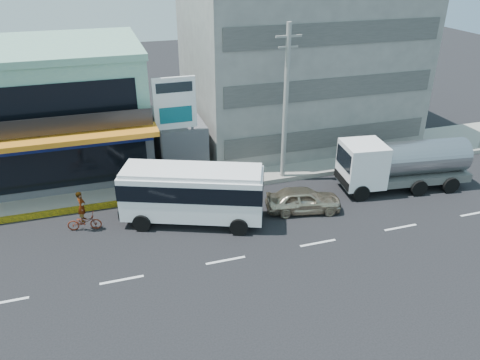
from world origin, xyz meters
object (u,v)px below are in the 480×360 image
at_px(satellite_dish, 179,120).
at_px(sedan, 303,200).
at_px(tanker_truck, 400,163).
at_px(shop_building, 51,112).
at_px(utility_pole_near, 286,104).
at_px(billboard, 175,109).
at_px(concrete_building, 297,47).
at_px(minibus, 193,191).
at_px(motorcycle_rider, 84,217).

height_order(satellite_dish, sedan, satellite_dish).
height_order(sedan, tanker_truck, tanker_truck).
relative_size(shop_building, utility_pole_near, 1.24).
height_order(satellite_dish, tanker_truck, satellite_dish).
distance_m(satellite_dish, billboard, 2.31).
xyz_separation_m(concrete_building, minibus, (-10.68, -10.92, -5.08)).
height_order(billboard, motorcycle_rider, billboard).
bearing_deg(motorcycle_rider, tanker_truck, -2.57).
bearing_deg(utility_pole_near, motorcycle_rider, -169.14).
bearing_deg(tanker_truck, billboard, 158.73).
height_order(shop_building, tanker_truck, shop_building).
distance_m(shop_building, utility_pole_near, 15.50).
distance_m(shop_building, concrete_building, 18.28).
relative_size(concrete_building, satellite_dish, 10.67).
bearing_deg(sedan, shop_building, 64.12).
bearing_deg(tanker_truck, satellite_dish, 151.23).
distance_m(satellite_dish, sedan, 9.96).
height_order(concrete_building, motorcycle_rider, concrete_building).
height_order(utility_pole_near, tanker_truck, utility_pole_near).
height_order(concrete_building, minibus, concrete_building).
bearing_deg(minibus, shop_building, 126.56).
relative_size(satellite_dish, billboard, 0.22).
relative_size(utility_pole_near, sedan, 2.31).
bearing_deg(billboard, utility_pole_near, -15.48).
distance_m(billboard, utility_pole_near, 6.75).
relative_size(billboard, sedan, 1.59).
xyz_separation_m(shop_building, concrete_building, (18.00, 1.05, 3.00)).
xyz_separation_m(billboard, utility_pole_near, (6.50, -1.80, 0.22)).
relative_size(concrete_building, billboard, 2.32).
height_order(concrete_building, utility_pole_near, concrete_building).
bearing_deg(motorcycle_rider, utility_pole_near, 10.86).
distance_m(sedan, tanker_truck, 7.00).
xyz_separation_m(concrete_building, motorcycle_rider, (-16.52, -10.00, -6.24)).
bearing_deg(sedan, billboard, 58.13).
xyz_separation_m(concrete_building, billboard, (-10.50, -5.80, -2.07)).
relative_size(concrete_building, minibus, 1.98).
height_order(utility_pole_near, sedan, utility_pole_near).
xyz_separation_m(billboard, tanker_truck, (12.99, -5.06, -3.20)).
height_order(billboard, tanker_truck, billboard).
height_order(satellite_dish, billboard, billboard).
height_order(billboard, sedan, billboard).
relative_size(billboard, tanker_truck, 0.82).
height_order(tanker_truck, motorcycle_rider, tanker_truck).
distance_m(sedan, motorcycle_rider, 12.26).
relative_size(shop_building, concrete_building, 0.77).
relative_size(shop_building, sedan, 2.86).
bearing_deg(minibus, satellite_dish, 84.36).
height_order(utility_pole_near, motorcycle_rider, utility_pole_near).
xyz_separation_m(billboard, sedan, (6.11, -5.92, -4.19)).
bearing_deg(minibus, billboard, 87.94).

